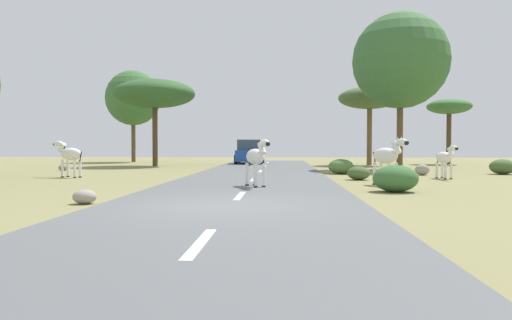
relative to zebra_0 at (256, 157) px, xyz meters
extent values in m
plane|color=olive|center=(-0.48, -4.84, -0.98)|extent=(90.00, 90.00, 0.00)
cube|color=#56595B|center=(-0.28, -4.84, -0.95)|extent=(6.00, 64.00, 0.05)
cube|color=silver|center=(-0.28, -8.84, -0.93)|extent=(0.16, 2.00, 0.01)
cube|color=silver|center=(-0.28, -2.84, -0.93)|extent=(0.16, 2.00, 0.01)
cube|color=silver|center=(-0.28, 3.16, -0.93)|extent=(0.16, 2.00, 0.01)
cube|color=silver|center=(-0.28, 9.16, -0.93)|extent=(0.16, 2.00, 0.01)
cube|color=silver|center=(-0.28, 15.16, -0.93)|extent=(0.16, 2.00, 0.01)
cube|color=silver|center=(-0.28, 21.16, -0.93)|extent=(0.16, 2.00, 0.01)
ellipsoid|color=silver|center=(-0.04, 0.08, 0.02)|extent=(0.87, 1.16, 0.51)
cylinder|color=silver|center=(-0.01, -0.29, -0.56)|extent=(0.14, 0.14, 0.73)
cylinder|color=#28231E|center=(-0.01, -0.29, -0.91)|extent=(0.17, 0.17, 0.05)
cylinder|color=silver|center=(0.24, -0.17, -0.56)|extent=(0.14, 0.14, 0.73)
cylinder|color=#28231E|center=(0.24, -0.17, -0.91)|extent=(0.17, 0.17, 0.05)
cylinder|color=silver|center=(-0.32, 0.34, -0.56)|extent=(0.14, 0.14, 0.73)
cylinder|color=#28231E|center=(-0.32, 0.34, -0.91)|extent=(0.17, 0.17, 0.05)
cylinder|color=silver|center=(-0.08, 0.46, -0.56)|extent=(0.14, 0.14, 0.73)
cylinder|color=#28231E|center=(-0.08, 0.46, -0.91)|extent=(0.17, 0.17, 0.05)
cylinder|color=silver|center=(0.19, -0.38, 0.28)|extent=(0.35, 0.43, 0.43)
cube|color=black|center=(0.19, -0.38, 0.37)|extent=(0.19, 0.34, 0.30)
ellipsoid|color=silver|center=(0.30, -0.61, 0.44)|extent=(0.39, 0.51, 0.23)
ellipsoid|color=black|center=(0.39, -0.77, 0.43)|extent=(0.20, 0.21, 0.14)
cone|color=silver|center=(0.19, -0.53, 0.56)|extent=(0.12, 0.12, 0.14)
cone|color=silver|center=(0.31, -0.47, 0.56)|extent=(0.12, 0.12, 0.14)
cylinder|color=black|center=(-0.28, 0.56, -0.08)|extent=(0.10, 0.15, 0.44)
ellipsoid|color=silver|center=(4.33, 1.29, 0.03)|extent=(0.94, 1.23, 0.54)
cylinder|color=silver|center=(4.37, 0.89, -0.59)|extent=(0.15, 0.15, 0.78)
cylinder|color=#28231E|center=(4.37, 0.89, -0.95)|extent=(0.18, 0.18, 0.05)
cylinder|color=silver|center=(4.63, 1.02, -0.59)|extent=(0.15, 0.15, 0.78)
cylinder|color=#28231E|center=(4.63, 1.02, -0.95)|extent=(0.18, 0.18, 0.05)
cylinder|color=silver|center=(4.02, 1.55, -0.59)|extent=(0.15, 0.15, 0.78)
cylinder|color=#28231E|center=(4.02, 1.55, -0.95)|extent=(0.18, 0.18, 0.05)
cylinder|color=silver|center=(4.28, 1.69, -0.59)|extent=(0.15, 0.15, 0.78)
cylinder|color=#28231E|center=(4.28, 1.69, -0.95)|extent=(0.18, 0.18, 0.05)
cylinder|color=silver|center=(4.58, 0.80, 0.31)|extent=(0.38, 0.46, 0.46)
cube|color=black|center=(4.58, 0.80, 0.41)|extent=(0.21, 0.35, 0.32)
ellipsoid|color=silver|center=(4.71, 0.56, 0.48)|extent=(0.42, 0.54, 0.25)
ellipsoid|color=black|center=(4.80, 0.38, 0.46)|extent=(0.21, 0.22, 0.15)
cone|color=silver|center=(4.58, 0.64, 0.61)|extent=(0.13, 0.13, 0.15)
cone|color=silver|center=(4.71, 0.71, 0.61)|extent=(0.13, 0.13, 0.15)
cylinder|color=black|center=(4.06, 1.79, -0.07)|extent=(0.11, 0.16, 0.46)
ellipsoid|color=silver|center=(-8.12, 4.62, 0.02)|extent=(1.21, 0.88, 0.53)
cylinder|color=silver|center=(-8.40, 4.90, -0.60)|extent=(0.15, 0.15, 0.77)
cylinder|color=#28231E|center=(-8.40, 4.90, -0.95)|extent=(0.17, 0.17, 0.05)
cylinder|color=silver|center=(-8.52, 4.64, -0.60)|extent=(0.15, 0.15, 0.77)
cylinder|color=#28231E|center=(-8.52, 4.64, -0.95)|extent=(0.17, 0.17, 0.05)
cylinder|color=silver|center=(-7.73, 4.60, -0.60)|extent=(0.15, 0.15, 0.77)
cylinder|color=#28231E|center=(-7.73, 4.60, -0.95)|extent=(0.17, 0.17, 0.05)
cylinder|color=silver|center=(-7.85, 4.34, -0.60)|extent=(0.15, 0.15, 0.77)
cylinder|color=#28231E|center=(-7.85, 4.34, -0.95)|extent=(0.17, 0.17, 0.05)
cylinder|color=silver|center=(-8.62, 4.84, 0.29)|extent=(0.45, 0.35, 0.45)
cube|color=black|center=(-8.62, 4.84, 0.38)|extent=(0.36, 0.19, 0.31)
ellipsoid|color=silver|center=(-8.86, 4.95, 0.46)|extent=(0.53, 0.39, 0.25)
ellipsoid|color=black|center=(-9.04, 5.04, 0.44)|extent=(0.22, 0.20, 0.15)
cone|color=silver|center=(-8.72, 4.97, 0.58)|extent=(0.12, 0.12, 0.14)
cone|color=silver|center=(-8.77, 4.84, 0.58)|extent=(0.12, 0.12, 0.14)
cylinder|color=black|center=(-7.61, 4.39, -0.09)|extent=(0.16, 0.10, 0.46)
ellipsoid|color=silver|center=(7.44, 4.75, -0.11)|extent=(0.61, 1.05, 0.47)
cylinder|color=silver|center=(7.39, 4.40, -0.64)|extent=(0.12, 0.12, 0.67)
cylinder|color=#28231E|center=(7.39, 4.40, -0.96)|extent=(0.14, 0.14, 0.04)
cylinder|color=silver|center=(7.63, 4.46, -0.64)|extent=(0.12, 0.12, 0.67)
cylinder|color=#28231E|center=(7.63, 4.46, -0.96)|extent=(0.14, 0.14, 0.04)
cylinder|color=silver|center=(7.25, 5.03, -0.64)|extent=(0.12, 0.12, 0.67)
cylinder|color=#28231E|center=(7.25, 5.03, -0.96)|extent=(0.14, 0.14, 0.04)
cylinder|color=silver|center=(7.49, 5.09, -0.64)|extent=(0.12, 0.12, 0.67)
cylinder|color=#28231E|center=(7.49, 5.09, -0.96)|extent=(0.14, 0.14, 0.04)
cylinder|color=silver|center=(7.55, 4.29, 0.13)|extent=(0.25, 0.38, 0.40)
cube|color=black|center=(7.55, 4.29, 0.21)|extent=(0.11, 0.33, 0.27)
ellipsoid|color=silver|center=(7.60, 4.06, 0.27)|extent=(0.27, 0.46, 0.21)
ellipsoid|color=black|center=(7.64, 3.89, 0.26)|extent=(0.16, 0.17, 0.13)
cone|color=silver|center=(7.51, 4.15, 0.38)|extent=(0.10, 0.10, 0.13)
cone|color=silver|center=(7.64, 4.18, 0.38)|extent=(0.10, 0.10, 0.13)
cylinder|color=black|center=(7.33, 5.23, -0.20)|extent=(0.07, 0.14, 0.40)
cube|color=#1E479E|center=(-1.54, 19.78, -0.35)|extent=(1.82, 4.21, 0.80)
cube|color=#334751|center=(-1.54, 19.58, 0.43)|extent=(1.65, 2.21, 0.76)
cube|color=black|center=(-1.55, 21.94, -0.62)|extent=(1.71, 0.17, 0.24)
cylinder|color=black|center=(-0.65, 21.13, -0.59)|extent=(0.22, 0.68, 0.68)
cylinder|color=black|center=(-2.45, 21.12, -0.59)|extent=(0.22, 0.68, 0.68)
cylinder|color=black|center=(-0.64, 18.43, -0.59)|extent=(0.22, 0.68, 0.68)
cylinder|color=black|center=(-2.44, 18.42, -0.59)|extent=(0.22, 0.68, 0.68)
cylinder|color=#4C3823|center=(-7.60, 16.07, 0.95)|extent=(0.34, 0.34, 3.86)
ellipsoid|color=#2D5628|center=(-7.60, 16.07, 3.82)|extent=(5.32, 5.32, 1.86)
cylinder|color=#4C3823|center=(13.06, 20.59, 0.86)|extent=(0.34, 0.34, 3.68)
ellipsoid|color=#386633|center=(13.06, 20.59, 3.25)|extent=(3.18, 3.18, 1.11)
cylinder|color=brown|center=(7.51, 12.40, 1.02)|extent=(0.35, 0.35, 4.01)
sphere|color=#386633|center=(7.51, 12.40, 5.19)|extent=(5.41, 5.41, 5.41)
cylinder|color=brown|center=(-11.49, 23.77, 0.77)|extent=(0.33, 0.33, 3.49)
sphere|color=#386633|center=(-11.49, 23.77, 4.32)|extent=(4.52, 4.52, 4.52)
cylinder|color=brown|center=(6.87, 18.31, 0.97)|extent=(0.34, 0.34, 3.91)
ellipsoid|color=#425B2D|center=(6.87, 18.31, 3.68)|extent=(4.31, 4.31, 1.51)
ellipsoid|color=#386633|center=(4.13, -1.03, -0.59)|extent=(1.31, 1.18, 0.79)
ellipsoid|color=#425B2D|center=(3.84, 3.84, -0.71)|extent=(0.90, 0.81, 0.54)
ellipsoid|color=#4C7038|center=(3.63, 7.77, -0.62)|extent=(1.20, 1.08, 0.72)
ellipsoid|color=#425B2D|center=(11.24, 7.95, -0.62)|extent=(1.20, 1.08, 0.72)
ellipsoid|color=gray|center=(-11.06, 10.10, -0.82)|extent=(0.52, 0.38, 0.31)
ellipsoid|color=gray|center=(7.22, 7.00, -0.73)|extent=(0.65, 0.49, 0.51)
ellipsoid|color=gray|center=(-3.76, -4.35, -0.81)|extent=(0.55, 0.48, 0.34)
camera|label=1|loc=(0.81, -15.11, 0.37)|focal=33.44mm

